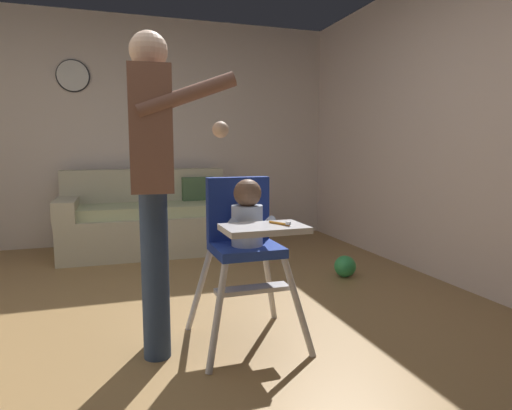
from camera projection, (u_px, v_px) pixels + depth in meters
The scene contains 8 objects.
ground at pixel (159, 348), 2.50m from camera, with size 6.28×7.15×0.10m, color #9F7848.
wall_far at pixel (131, 132), 4.98m from camera, with size 5.48×0.06×2.55m, color silver.
wall_right at pixel (466, 123), 3.35m from camera, with size 0.06×6.15×2.55m, color silver.
couch at pixel (148, 220), 4.65m from camera, with size 1.75×0.86×0.86m.
high_chair at pixel (246, 230), 2.39m from camera, with size 0.62×0.73×0.93m.
adult_standing at pixel (154, 177), 2.24m from camera, with size 0.51×0.52×1.66m.
toy_ball at pixel (345, 266), 3.72m from camera, with size 0.18×0.18×0.18m, color green.
wall_clock at pixel (73, 76), 4.69m from camera, with size 0.34×0.04×0.34m.
Camera 1 is at (-0.21, -2.43, 1.08)m, focal length 30.71 mm.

